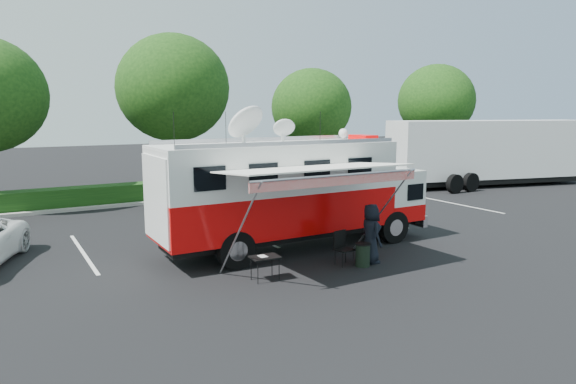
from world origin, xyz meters
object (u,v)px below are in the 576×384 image
at_px(folding_table, 265,258).
at_px(trash_bin, 363,255).
at_px(semi_trailer, 490,151).
at_px(command_truck, 293,191).

distance_m(folding_table, trash_bin, 3.23).
height_order(folding_table, semi_trailer, semi_trailer).
bearing_deg(semi_trailer, trash_bin, -151.51).
xyz_separation_m(command_truck, trash_bin, (0.78, -2.87, -1.65)).
relative_size(trash_bin, semi_trailer, 0.05).
height_order(command_truck, trash_bin, command_truck).
height_order(folding_table, trash_bin, trash_bin).
bearing_deg(command_truck, folding_table, -133.75).
height_order(command_truck, folding_table, command_truck).
bearing_deg(command_truck, trash_bin, -74.88).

